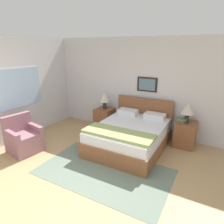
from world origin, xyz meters
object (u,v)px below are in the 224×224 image
Objects in this scene: bed at (130,135)px; armchair at (24,139)px; table_lamp_by_door at (188,109)px; nightstand_near_window at (104,119)px; nightstand_by_door at (185,134)px; table_lamp_near_window at (104,98)px.

bed reaches higher than armchair.
table_lamp_by_door reaches higher than armchair.
bed is 2.49m from armchair.
nightstand_near_window is at bearing 165.34° from armchair.
table_lamp_by_door is (1.14, 0.73, 0.63)m from bed.
nightstand_by_door is (1.15, 0.73, -0.00)m from bed.
table_lamp_by_door is (2.30, 0.00, 0.63)m from nightstand_near_window.
nightstand_near_window is (0.94, 2.08, 0.00)m from armchair.
armchair is at bearing -114.34° from nightstand_near_window.
table_lamp_by_door is (-0.01, 0.00, 0.63)m from nightstand_by_door.
armchair is at bearing -147.15° from bed.
table_lamp_by_door reaches higher than nightstand_near_window.
table_lamp_near_window is (-2.29, 0.00, 0.63)m from nightstand_by_door.
bed is 1.49m from table_lamp_near_window.
nightstand_near_window is at bearing 180.00° from nightstand_by_door.
bed is 2.29× the size of armchair.
nightstand_by_door is 2.38m from table_lamp_near_window.
bed is 4.21× the size of table_lamp_by_door.
bed is at bearing 132.53° from armchair.
bed is at bearing -32.24° from nightstand_near_window.
table_lamp_near_window is 2.28m from table_lamp_by_door.
table_lamp_by_door reaches higher than bed.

